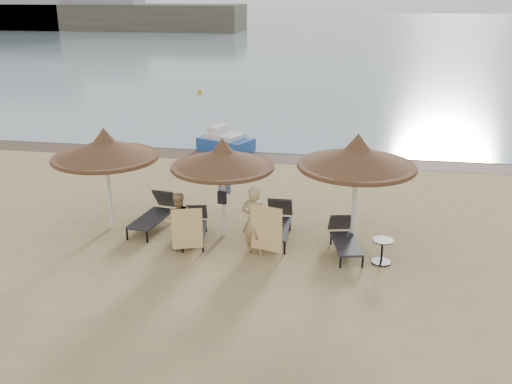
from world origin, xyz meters
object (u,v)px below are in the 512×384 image
lounger_far_left (155,213)px  lounger_near_right (277,222)px  person_right (254,216)px  palapa_left (105,149)px  lounger_near_left (195,226)px  side_table (382,252)px  lounger_far_right (344,238)px  palapa_right (357,157)px  palapa_center (223,159)px  person_left (178,217)px  pedal_boat (225,142)px

lounger_far_left → lounger_near_right: lounger_near_right is taller
person_right → palapa_left: bearing=-6.1°
lounger_near_left → side_table: bearing=-19.0°
lounger_far_left → lounger_far_right: 5.43m
lounger_far_left → side_table: (6.33, -1.26, -0.11)m
palapa_right → lounger_near_left: 4.74m
lounger_near_right → palapa_center: bearing=-174.5°
lounger_far_left → side_table: 6.46m
palapa_right → lounger_near_right: bearing=176.0°
palapa_left → lounger_near_right: size_ratio=1.43×
lounger_near_right → person_right: size_ratio=0.97×
lounger_far_left → palapa_center: bearing=0.4°
side_table → person_left: 5.26m
palapa_center → lounger_near_left: 2.02m
lounger_near_right → person_left: (-2.44, -1.26, 0.50)m
palapa_center → person_left: size_ratio=1.54×
lounger_far_left → person_right: bearing=-14.4°
lounger_far_right → palapa_left: bearing=164.2°
lounger_far_right → side_table: size_ratio=3.06×
palapa_left → lounger_far_right: bearing=-3.4°
lounger_near_left → person_left: size_ratio=1.01×
lounger_near_right → lounger_far_right: bearing=-19.5°
lounger_far_right → palapa_right: bearing=53.7°
palapa_left → lounger_far_right: 6.89m
palapa_right → lounger_far_right: bearing=-113.9°
palapa_left → person_right: bearing=-12.8°
palapa_right → lounger_near_right: size_ratio=1.48×
lounger_near_right → lounger_far_right: 1.94m
lounger_near_right → side_table: 3.02m
palapa_right → lounger_near_right: 2.87m
lounger_near_right → lounger_far_right: lounger_near_right is taller
person_right → lounger_far_right: bearing=-158.8°
person_left → side_table: bearing=145.9°
lounger_near_right → pedal_boat: pedal_boat is taller
pedal_boat → lounger_far_left: bearing=-67.6°
lounger_far_left → lounger_near_left: (1.34, -0.57, -0.06)m
lounger_far_left → lounger_near_left: bearing=-14.8°
person_left → person_right: bearing=146.6°
palapa_left → lounger_near_left: size_ratio=1.61×
side_table → palapa_right: bearing=126.1°
palapa_center → pedal_boat: bearing=102.5°
palapa_left → palapa_center: (3.28, 0.03, -0.12)m
lounger_near_left → person_right: person_right is taller
lounger_near_right → person_left: size_ratio=1.14×
palapa_right → person_right: size_ratio=1.45×
lounger_near_right → lounger_far_left: bearing=176.8°
lounger_near_left → pedal_boat: pedal_boat is taller
lounger_far_left → person_left: size_ratio=1.16×
lounger_far_left → palapa_right: bearing=5.7°
pedal_boat → person_left: bearing=-60.9°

